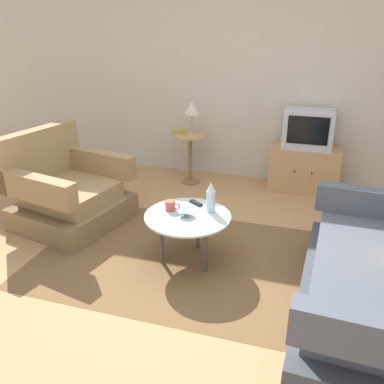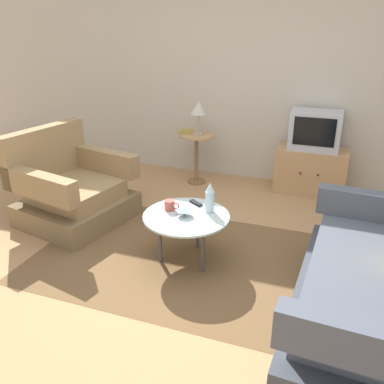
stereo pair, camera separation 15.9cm
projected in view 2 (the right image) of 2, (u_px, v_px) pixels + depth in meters
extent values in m
plane|color=#AD7F51|center=(182.00, 271.00, 3.46)|extent=(16.00, 16.00, 0.00)
cube|color=#BCB29E|center=(251.00, 74.00, 5.07)|extent=(9.00, 0.12, 2.70)
cube|color=brown|center=(186.00, 259.00, 3.63)|extent=(2.68, 1.73, 0.00)
cube|color=brown|center=(78.00, 209.00, 4.31)|extent=(1.13, 1.18, 0.24)
cube|color=#93754C|center=(76.00, 191.00, 4.23)|extent=(0.93, 0.87, 0.18)
cube|color=#93754C|center=(45.00, 152.00, 4.28)|extent=(0.35, 1.01, 0.53)
cube|color=#93754C|center=(38.00, 185.00, 3.81)|extent=(0.94, 0.34, 0.25)
cube|color=#93754C|center=(103.00, 160.00, 4.48)|extent=(0.94, 0.34, 0.25)
cube|color=#3E424B|center=(360.00, 308.00, 2.84)|extent=(0.99, 1.91, 0.24)
cube|color=#4C515B|center=(365.00, 283.00, 2.76)|extent=(0.83, 1.62, 0.18)
cube|color=#4C515B|center=(372.00, 206.00, 3.40)|extent=(0.89, 0.19, 0.24)
cube|color=#4C515B|center=(366.00, 346.00, 1.95)|extent=(0.89, 0.19, 0.24)
cylinder|color=#B2C6C1|center=(186.00, 216.00, 3.46)|extent=(0.74, 0.74, 0.02)
cylinder|color=#4C4742|center=(198.00, 228.00, 3.74)|extent=(0.04, 0.04, 0.42)
cylinder|color=#4C4742|center=(160.00, 240.00, 3.53)|extent=(0.04, 0.04, 0.42)
cylinder|color=#4C4742|center=(203.00, 250.00, 3.38)|extent=(0.04, 0.04, 0.42)
cylinder|color=tan|center=(197.00, 135.00, 5.10)|extent=(0.44, 0.44, 0.02)
cylinder|color=brown|center=(196.00, 160.00, 5.23)|extent=(0.05, 0.05, 0.62)
cylinder|color=brown|center=(196.00, 181.00, 5.35)|extent=(0.24, 0.24, 0.02)
cube|color=tan|center=(310.00, 170.00, 4.96)|extent=(0.83, 0.41, 0.55)
sphere|color=black|center=(300.00, 173.00, 4.79)|extent=(0.02, 0.02, 0.02)
sphere|color=black|center=(318.00, 175.00, 4.73)|extent=(0.02, 0.02, 0.02)
cube|color=#B7B7BC|center=(315.00, 130.00, 4.77)|extent=(0.58, 0.39, 0.45)
cube|color=black|center=(314.00, 132.00, 4.58)|extent=(0.46, 0.01, 0.32)
cylinder|color=#9E937A|center=(198.00, 133.00, 5.10)|extent=(0.13, 0.13, 0.02)
cylinder|color=#9E937A|center=(198.00, 123.00, 5.05)|extent=(0.02, 0.02, 0.23)
cone|color=beige|center=(198.00, 108.00, 4.98)|extent=(0.19, 0.19, 0.16)
cylinder|color=silver|center=(210.00, 202.00, 3.48)|extent=(0.08, 0.08, 0.19)
cone|color=silver|center=(210.00, 187.00, 3.43)|extent=(0.07, 0.07, 0.08)
cylinder|color=#B74C3D|center=(170.00, 205.00, 3.54)|extent=(0.09, 0.09, 0.09)
torus|color=#B74C3D|center=(176.00, 206.00, 3.52)|extent=(0.06, 0.01, 0.06)
cone|color=slate|center=(184.00, 213.00, 3.44)|extent=(0.14, 0.14, 0.05)
cube|color=black|center=(196.00, 203.00, 3.66)|extent=(0.14, 0.11, 0.02)
cube|color=olive|center=(185.00, 131.00, 5.17)|extent=(0.23, 0.19, 0.03)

